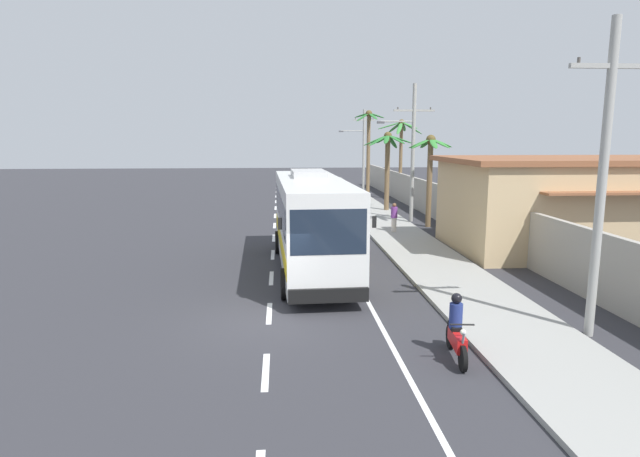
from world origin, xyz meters
TOP-DOWN VIEW (x-y plane):
  - ground_plane at (0.00, 0.00)m, footprint 160.00×160.00m
  - sidewalk_kerb at (6.80, 10.00)m, footprint 3.20×90.00m
  - lane_markings at (2.02, 14.92)m, footprint 3.35×71.57m
  - boundary_wall at (10.60, 14.00)m, footprint 0.24×60.00m
  - coach_bus_foreground at (1.62, 5.76)m, footprint 3.18×11.11m
  - motorcycle_beside_bus at (4.48, 15.24)m, footprint 0.56×1.96m
  - motorcycle_trailing at (4.59, -3.21)m, footprint 0.56×1.96m
  - pedestrian_near_kerb at (6.67, 13.49)m, footprint 0.36×0.36m
  - utility_pole_nearest at (8.68, -2.03)m, footprint 2.22×0.24m
  - utility_pole_mid at (8.66, 17.87)m, footprint 3.60×0.24m
  - utility_pole_far at (8.67, 37.77)m, footprint 3.62×0.24m
  - palm_nearest at (9.26, 15.76)m, footprint 2.72×2.71m
  - palm_second at (10.72, 29.81)m, footprint 3.97×3.88m
  - palm_third at (7.87, 29.66)m, footprint 2.60×2.58m
  - palm_fourth at (8.03, 22.36)m, footprint 3.55×3.57m
  - roadside_building at (15.80, 8.76)m, footprint 15.13×7.79m

SIDE VIEW (x-z plane):
  - ground_plane at x=0.00m, z-range 0.00..0.00m
  - lane_markings at x=2.02m, z-range 0.00..0.01m
  - sidewalk_kerb at x=6.80m, z-range 0.00..0.14m
  - motorcycle_trailing at x=4.59m, z-range -0.15..1.45m
  - motorcycle_beside_bus at x=4.48m, z-range -0.15..1.45m
  - pedestrian_near_kerb at x=6.67m, z-range 0.17..1.77m
  - boundary_wall at x=10.60m, z-range 0.00..2.33m
  - coach_bus_foreground at x=1.62m, z-range 0.08..4.03m
  - roadside_building at x=15.80m, z-range 0.02..4.41m
  - palm_nearest at x=9.26m, z-range 1.16..6.64m
  - palm_fourth at x=8.03m, z-range 1.17..6.90m
  - utility_pole_nearest at x=8.68m, z-range 0.20..8.46m
  - utility_pole_far at x=8.67m, z-range 0.31..8.40m
  - utility_pole_mid at x=8.66m, z-range 0.29..8.91m
  - palm_second at x=10.72m, z-range 1.58..8.43m
  - palm_third at x=7.87m, z-range 1.30..8.89m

